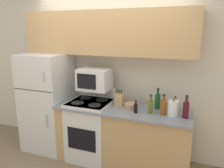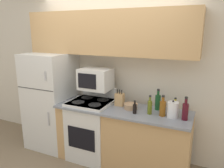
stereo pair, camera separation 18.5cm
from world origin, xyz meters
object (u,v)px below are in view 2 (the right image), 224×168
(microwave, at_px, (96,79))
(bottle_cooking_spray, at_px, (175,107))
(bottle_whiskey, at_px, (163,108))
(refrigerator, at_px, (51,101))
(bottle_wine_red, at_px, (185,111))
(knife_block, at_px, (120,99))
(bowl, at_px, (131,106))
(kettle, at_px, (173,110))
(bottle_wine_green, at_px, (158,102))
(bottle_soy_sauce, at_px, (135,108))
(stove, at_px, (92,128))
(bottle_olive_oil, at_px, (150,107))

(microwave, bearing_deg, bottle_cooking_spray, 0.25)
(bottle_cooking_spray, distance_m, bottle_whiskey, 0.21)
(refrigerator, relative_size, bottle_wine_red, 5.38)
(bottle_cooking_spray, bearing_deg, bottle_whiskey, -130.30)
(refrigerator, bearing_deg, bottle_whiskey, -3.00)
(knife_block, bearing_deg, bottle_whiskey, -11.96)
(bowl, distance_m, kettle, 0.60)
(bottle_cooking_spray, bearing_deg, bottle_wine_green, 168.62)
(bottle_soy_sauce, xyz_separation_m, kettle, (0.48, 0.08, 0.03))
(bottle_soy_sauce, bearing_deg, microwave, 162.90)
(bottle_whiskey, distance_m, kettle, 0.13)
(stove, bearing_deg, bottle_cooking_spray, 5.41)
(bottle_wine_green, bearing_deg, bowl, -160.08)
(microwave, distance_m, kettle, 1.23)
(bottle_wine_red, distance_m, bottle_wine_green, 0.45)
(knife_block, bearing_deg, stove, -166.77)
(bowl, relative_size, kettle, 0.89)
(refrigerator, xyz_separation_m, bottle_cooking_spray, (2.05, 0.05, 0.17))
(bottle_olive_oil, height_order, bottle_soy_sauce, bottle_olive_oil)
(bottle_wine_red, distance_m, bottle_cooking_spray, 0.23)
(stove, distance_m, knife_block, 0.67)
(stove, bearing_deg, microwave, 75.91)
(microwave, bearing_deg, stove, -104.09)
(refrigerator, relative_size, bowl, 8.04)
(bottle_wine_green, bearing_deg, stove, -170.49)
(refrigerator, xyz_separation_m, bottle_whiskey, (1.92, -0.10, 0.19))
(refrigerator, height_order, bottle_olive_oil, refrigerator)
(kettle, bearing_deg, bottle_wine_red, -9.30)
(stove, distance_m, bottle_soy_sauce, 0.89)
(microwave, relative_size, bottle_soy_sauce, 2.62)
(bottle_olive_oil, xyz_separation_m, bottle_soy_sauce, (-0.19, -0.06, -0.03))
(refrigerator, height_order, bottle_wine_green, refrigerator)
(bottle_wine_green, bearing_deg, bottle_wine_red, -28.88)
(stove, distance_m, bottle_wine_red, 1.48)
(bottle_wine_red, xyz_separation_m, bottle_olive_oil, (-0.45, 0.01, -0.02))
(knife_block, distance_m, kettle, 0.80)
(stove, bearing_deg, bottle_wine_red, -2.15)
(microwave, xyz_separation_m, knife_block, (0.40, -0.01, -0.27))
(refrigerator, bearing_deg, microwave, 3.34)
(microwave, relative_size, knife_block, 1.92)
(microwave, distance_m, bowl, 0.69)
(bottle_cooking_spray, bearing_deg, bottle_wine_red, -48.14)
(bowl, bearing_deg, bottle_soy_sauce, -53.09)
(bottle_wine_red, bearing_deg, knife_block, 170.80)
(knife_block, xyz_separation_m, bottle_soy_sauce, (0.31, -0.21, -0.02))
(bottle_wine_green, xyz_separation_m, bottle_cooking_spray, (0.24, -0.05, -0.03))
(bowl, bearing_deg, microwave, 172.94)
(knife_block, height_order, bottle_soy_sauce, knife_block)
(knife_block, relative_size, bottle_wine_green, 0.82)
(knife_block, height_order, bottle_olive_oil, bottle_olive_oil)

